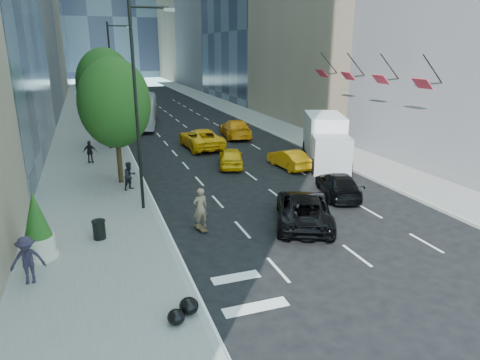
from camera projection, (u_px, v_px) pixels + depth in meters
name	position (u px, v px, depth m)	size (l,w,h in m)	color
ground	(291.00, 223.00, 20.62)	(160.00, 160.00, 0.00)	black
sidewalk_left	(87.00, 128.00, 44.73)	(6.00, 120.00, 0.15)	slate
sidewalk_right	(256.00, 118.00, 50.80)	(4.00, 120.00, 0.15)	slate
lamp_near	(139.00, 97.00, 20.48)	(2.13, 0.22, 10.00)	black
lamp_far	(114.00, 75.00, 36.69)	(2.13, 0.22, 10.00)	black
tree_near	(115.00, 103.00, 24.95)	(4.20, 4.20, 7.46)	black
tree_mid	(105.00, 84.00, 33.85)	(4.50, 4.50, 7.99)	black
tree_far	(100.00, 82.00, 45.76)	(3.90, 3.90, 6.92)	black
traffic_signal	(104.00, 80.00, 53.33)	(2.48, 0.53, 5.20)	black
facade_flags	(365.00, 75.00, 31.20)	(1.85, 13.30, 2.05)	black
skateboarder	(200.00, 211.00, 19.47)	(0.70, 0.46, 1.91)	#79634C
black_sedan_lincoln	(304.00, 209.00, 20.31)	(2.50, 5.43, 1.51)	black
black_sedan_mercedes	(338.00, 185.00, 24.12)	(1.89, 4.65, 1.35)	black
taxi_a	(231.00, 157.00, 30.16)	(1.63, 4.05, 1.38)	#ECB00C
taxi_b	(289.00, 159.00, 29.87)	(1.38, 3.97, 1.31)	orange
taxi_c	(201.00, 138.00, 35.78)	(2.71, 5.87, 1.63)	#FFB90D
taxi_d	(235.00, 128.00, 40.17)	(2.32, 5.70, 1.65)	#FFA00D
city_bus	(142.00, 111.00, 46.06)	(2.71, 11.60, 3.23)	silver
box_truck	(326.00, 139.00, 30.93)	(5.00, 7.52, 3.39)	silver
pedestrian_a	(130.00, 176.00, 24.71)	(0.81, 0.63, 1.66)	black
pedestrian_b	(90.00, 152.00, 30.52)	(0.95, 0.40, 1.62)	black
pedestrian_c	(27.00, 260.00, 14.79)	(1.14, 0.65, 1.76)	#251E2D
trash_can	(99.00, 230.00, 18.42)	(0.53, 0.53, 0.80)	black
planter_shrub	(37.00, 227.00, 16.47)	(1.14, 1.14, 2.74)	beige
garbage_bags	(184.00, 310.00, 13.04)	(1.05, 1.01, 0.52)	black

